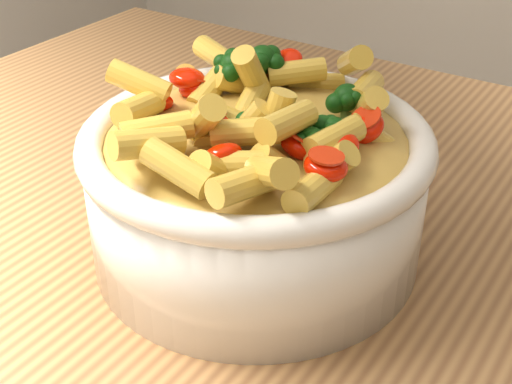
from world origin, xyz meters
The scene contains 3 objects.
table centered at (0.00, 0.00, 0.80)m, with size 1.20×0.80×0.90m.
serving_bowl centered at (-0.06, -0.07, 0.96)m, with size 0.27×0.27×0.12m.
pasta_salad centered at (-0.06, -0.07, 1.03)m, with size 0.22×0.22×0.05m.
Camera 1 is at (0.20, -0.48, 1.25)m, focal length 50.00 mm.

